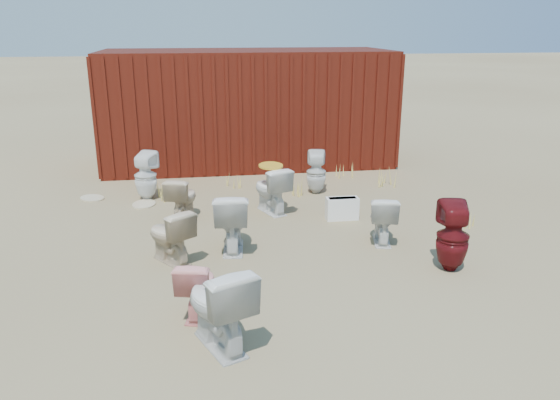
{
  "coord_description": "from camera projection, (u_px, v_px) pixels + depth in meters",
  "views": [
    {
      "loc": [
        -1.12,
        -6.62,
        2.9
      ],
      "look_at": [
        0.0,
        0.6,
        0.55
      ],
      "focal_mm": 35.0,
      "sensor_mm": 36.0,
      "label": 1
    }
  ],
  "objects": [
    {
      "name": "weed_clump_b",
      "position": [
        300.0,
        187.0,
        9.65
      ],
      "size": [
        0.32,
        0.32,
        0.31
      ],
      "primitive_type": "cone",
      "color": "gold",
      "rests_on": "ground"
    },
    {
      "name": "loose_lid_far",
      "position": [
        92.0,
        198.0,
        9.53
      ],
      "size": [
        0.58,
        0.59,
        0.02
      ],
      "primitive_type": "ellipsoid",
      "rotation": [
        0.0,
        0.0,
        0.78
      ],
      "color": "#BEB08A",
      "rests_on": "ground"
    },
    {
      "name": "toilet_back_a",
      "position": [
        146.0,
        176.0,
        9.39
      ],
      "size": [
        0.51,
        0.51,
        0.84
      ],
      "primitive_type": "imported",
      "rotation": [
        0.0,
        0.0,
        2.69
      ],
      "color": "white",
      "rests_on": "ground"
    },
    {
      "name": "toilet_front_c",
      "position": [
        218.0,
        305.0,
        5.04
      ],
      "size": [
        0.76,
        0.95,
        0.85
      ],
      "primitive_type": "imported",
      "rotation": [
        0.0,
        0.0,
        3.54
      ],
      "color": "silver",
      "rests_on": "ground"
    },
    {
      "name": "weed_clump_d",
      "position": [
        234.0,
        180.0,
        10.17
      ],
      "size": [
        0.3,
        0.3,
        0.27
      ],
      "primitive_type": "cone",
      "color": "gold",
      "rests_on": "ground"
    },
    {
      "name": "weed_clump_e",
      "position": [
        347.0,
        171.0,
        10.79
      ],
      "size": [
        0.34,
        0.34,
        0.29
      ],
      "primitive_type": "cone",
      "color": "gold",
      "rests_on": "ground"
    },
    {
      "name": "yellow_lid",
      "position": [
        271.0,
        166.0,
        8.63
      ],
      "size": [
        0.39,
        0.48,
        0.02
      ],
      "primitive_type": "ellipsoid",
      "color": "gold",
      "rests_on": "toilet_back_yellowlid"
    },
    {
      "name": "toilet_front_e",
      "position": [
        382.0,
        219.0,
        7.55
      ],
      "size": [
        0.53,
        0.74,
        0.68
      ],
      "primitive_type": "imported",
      "rotation": [
        0.0,
        0.0,
        2.91
      ],
      "color": "silver",
      "rests_on": "ground"
    },
    {
      "name": "toilet_back_yellowlid",
      "position": [
        271.0,
        189.0,
        8.75
      ],
      "size": [
        0.67,
        0.85,
        0.76
      ],
      "primitive_type": "imported",
      "rotation": [
        0.0,
        0.0,
        3.51
      ],
      "color": "white",
      "rests_on": "ground"
    },
    {
      "name": "loose_tank",
      "position": [
        342.0,
        209.0,
        8.48
      ],
      "size": [
        0.5,
        0.2,
        0.35
      ],
      "primitive_type": "cube",
      "rotation": [
        0.0,
        0.0,
        -0.01
      ],
      "color": "white",
      "rests_on": "ground"
    },
    {
      "name": "toilet_front_pink",
      "position": [
        197.0,
        286.0,
        5.64
      ],
      "size": [
        0.5,
        0.69,
        0.64
      ],
      "primitive_type": "imported",
      "rotation": [
        0.0,
        0.0,
        2.9
      ],
      "color": "pink",
      "rests_on": "ground"
    },
    {
      "name": "shipping_container",
      "position": [
        247.0,
        107.0,
        11.8
      ],
      "size": [
        6.0,
        2.4,
        2.4
      ],
      "primitive_type": "cube",
      "color": "#45150B",
      "rests_on": "ground"
    },
    {
      "name": "loose_lid_near",
      "position": [
        144.0,
        204.0,
        9.21
      ],
      "size": [
        0.44,
        0.54,
        0.02
      ],
      "primitive_type": "ellipsoid",
      "rotation": [
        0.0,
        0.0,
        -0.12
      ],
      "color": "#C9B991",
      "rests_on": "ground"
    },
    {
      "name": "weed_clump_c",
      "position": [
        386.0,
        177.0,
        10.29
      ],
      "size": [
        0.36,
        0.36,
        0.32
      ],
      "primitive_type": "cone",
      "color": "gold",
      "rests_on": "ground"
    },
    {
      "name": "toilet_back_e",
      "position": [
        316.0,
        172.0,
        9.76
      ],
      "size": [
        0.41,
        0.42,
        0.77
      ],
      "primitive_type": "imported",
      "rotation": [
        0.0,
        0.0,
        2.94
      ],
      "color": "white",
      "rests_on": "ground"
    },
    {
      "name": "weed_clump_f",
      "position": [
        465.0,
        219.0,
        8.19
      ],
      "size": [
        0.28,
        0.28,
        0.24
      ],
      "primitive_type": "cone",
      "color": "gold",
      "rests_on": "ground"
    },
    {
      "name": "toilet_back_beige_right",
      "position": [
        182.0,
        198.0,
        8.46
      ],
      "size": [
        0.58,
        0.75,
        0.68
      ],
      "primitive_type": "imported",
      "rotation": [
        0.0,
        0.0,
        2.8
      ],
      "color": "beige",
      "rests_on": "ground"
    },
    {
      "name": "weed_clump_a",
      "position": [
        156.0,
        192.0,
        9.45
      ],
      "size": [
        0.36,
        0.36,
        0.27
      ],
      "primitive_type": "cone",
      "color": "gold",
      "rests_on": "ground"
    },
    {
      "name": "toilet_back_beige_left",
      "position": [
        170.0,
        236.0,
        6.91
      ],
      "size": [
        0.73,
        0.8,
        0.71
      ],
      "primitive_type": "imported",
      "rotation": [
        0.0,
        0.0,
        3.76
      ],
      "color": "#C8B292",
      "rests_on": "ground"
    },
    {
      "name": "ground",
      "position": [
        287.0,
        253.0,
        7.28
      ],
      "size": [
        100.0,
        100.0,
        0.0
      ],
      "primitive_type": "plane",
      "color": "brown",
      "rests_on": "ground"
    },
    {
      "name": "toilet_front_a",
      "position": [
        232.0,
        221.0,
        7.27
      ],
      "size": [
        0.53,
        0.84,
        0.82
      ],
      "primitive_type": "imported",
      "rotation": [
        0.0,
        0.0,
        3.04
      ],
      "color": "white",
      "rests_on": "ground"
    },
    {
      "name": "toilet_front_maroon",
      "position": [
        453.0,
        237.0,
        6.65
      ],
      "size": [
        0.47,
        0.48,
        0.87
      ],
      "primitive_type": "imported",
      "rotation": [
        0.0,
        0.0,
        2.92
      ],
      "color": "#601013",
      "rests_on": "ground"
    }
  ]
}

